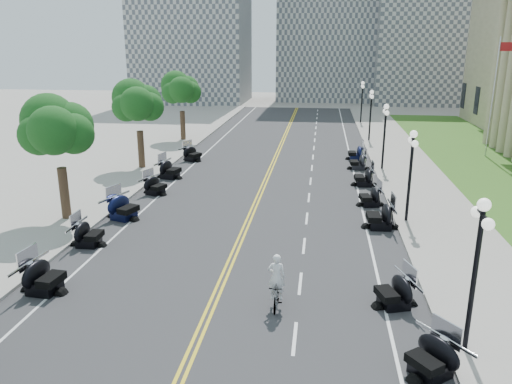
{
  "coord_description": "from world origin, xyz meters",
  "views": [
    {
      "loc": [
        3.82,
        -22.53,
        9.38
      ],
      "look_at": [
        0.57,
        2.13,
        2.0
      ],
      "focal_mm": 35.0,
      "sensor_mm": 36.0,
      "label": 1
    }
  ],
  "objects_px": {
    "flagpole": "(493,99)",
    "motorcycle_n_3": "(432,355)",
    "cyclist_rider": "(277,260)",
    "bicycle": "(276,295)"
  },
  "relations": [
    {
      "from": "flagpole",
      "to": "bicycle",
      "type": "xyz_separation_m",
      "value": [
        -15.6,
        -28.04,
        -4.5
      ]
    },
    {
      "from": "flagpole",
      "to": "motorcycle_n_3",
      "type": "distance_m",
      "value": 33.45
    },
    {
      "from": "motorcycle_n_3",
      "to": "bicycle",
      "type": "xyz_separation_m",
      "value": [
        -4.87,
        3.34,
        -0.16
      ]
    },
    {
      "from": "flagpole",
      "to": "motorcycle_n_3",
      "type": "height_order",
      "value": "flagpole"
    },
    {
      "from": "flagpole",
      "to": "cyclist_rider",
      "type": "height_order",
      "value": "flagpole"
    },
    {
      "from": "motorcycle_n_3",
      "to": "cyclist_rider",
      "type": "xyz_separation_m",
      "value": [
        -4.87,
        3.34,
        1.24
      ]
    },
    {
      "from": "motorcycle_n_3",
      "to": "bicycle",
      "type": "bearing_deg",
      "value": -162.49
    },
    {
      "from": "flagpole",
      "to": "bicycle",
      "type": "bearing_deg",
      "value": -119.09
    },
    {
      "from": "cyclist_rider",
      "to": "bicycle",
      "type": "bearing_deg",
      "value": -0.0
    },
    {
      "from": "flagpole",
      "to": "cyclist_rider",
      "type": "xyz_separation_m",
      "value": [
        -15.6,
        -28.04,
        -3.1
      ]
    }
  ]
}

